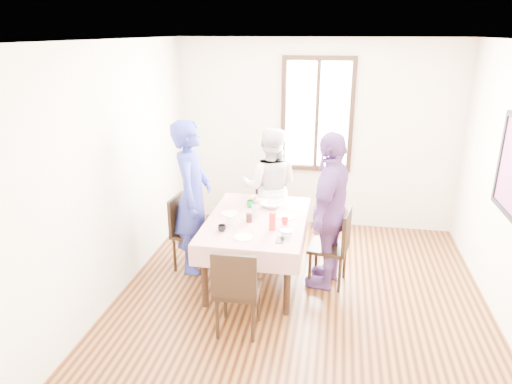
# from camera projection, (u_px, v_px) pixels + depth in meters

# --- Properties ---
(ground) EXTENTS (4.50, 4.50, 0.00)m
(ground) POSITION_uv_depth(u_px,v_px,m) (299.00, 302.00, 4.96)
(ground) COLOR black
(ground) RESTS_ON ground
(back_wall) EXTENTS (4.00, 0.00, 4.00)m
(back_wall) POSITION_uv_depth(u_px,v_px,m) (316.00, 136.00, 6.60)
(back_wall) COLOR beige
(back_wall) RESTS_ON ground
(window_frame) EXTENTS (1.02, 0.06, 1.62)m
(window_frame) POSITION_uv_depth(u_px,v_px,m) (317.00, 115.00, 6.48)
(window_frame) COLOR black
(window_frame) RESTS_ON back_wall
(window_pane) EXTENTS (0.90, 0.02, 1.50)m
(window_pane) POSITION_uv_depth(u_px,v_px,m) (317.00, 115.00, 6.49)
(window_pane) COLOR white
(window_pane) RESTS_ON back_wall
(dining_table) EXTENTS (0.99, 1.47, 0.75)m
(dining_table) POSITION_uv_depth(u_px,v_px,m) (257.00, 249.00, 5.34)
(dining_table) COLOR black
(dining_table) RESTS_ON ground
(tablecloth) EXTENTS (1.11, 1.59, 0.01)m
(tablecloth) POSITION_uv_depth(u_px,v_px,m) (257.00, 219.00, 5.21)
(tablecloth) COLOR #5B0108
(tablecloth) RESTS_ON dining_table
(chair_left) EXTENTS (0.46, 0.46, 0.91)m
(chair_left) POSITION_uv_depth(u_px,v_px,m) (192.00, 233.00, 5.58)
(chair_left) COLOR black
(chair_left) RESTS_ON ground
(chair_right) EXTENTS (0.48, 0.48, 0.91)m
(chair_right) POSITION_uv_depth(u_px,v_px,m) (329.00, 247.00, 5.22)
(chair_right) COLOR black
(chair_right) RESTS_ON ground
(chair_far) EXTENTS (0.46, 0.46, 0.91)m
(chair_far) POSITION_uv_depth(u_px,v_px,m) (270.00, 211.00, 6.25)
(chair_far) COLOR black
(chair_far) RESTS_ON ground
(chair_near) EXTENTS (0.43, 0.43, 0.91)m
(chair_near) POSITION_uv_depth(u_px,v_px,m) (238.00, 289.00, 4.37)
(chair_near) COLOR black
(chair_near) RESTS_ON ground
(person_left) EXTENTS (0.50, 0.71, 1.84)m
(person_left) POSITION_uv_depth(u_px,v_px,m) (192.00, 197.00, 5.42)
(person_left) COLOR navy
(person_left) RESTS_ON ground
(person_far) EXTENTS (0.81, 0.64, 1.61)m
(person_far) POSITION_uv_depth(u_px,v_px,m) (270.00, 187.00, 6.12)
(person_far) COLOR beige
(person_far) RESTS_ON ground
(person_right) EXTENTS (0.69, 1.13, 1.79)m
(person_right) POSITION_uv_depth(u_px,v_px,m) (329.00, 211.00, 5.07)
(person_right) COLOR #603977
(person_right) RESTS_ON ground
(mug_black) EXTENTS (0.10, 0.10, 0.07)m
(mug_black) POSITION_uv_depth(u_px,v_px,m) (222.00, 228.00, 4.87)
(mug_black) COLOR black
(mug_black) RESTS_ON tablecloth
(mug_flag) EXTENTS (0.11, 0.11, 0.08)m
(mug_flag) POSITION_uv_depth(u_px,v_px,m) (285.00, 221.00, 5.04)
(mug_flag) COLOR red
(mug_flag) RESTS_ON tablecloth
(mug_green) EXTENTS (0.14, 0.14, 0.08)m
(mug_green) POSITION_uv_depth(u_px,v_px,m) (251.00, 204.00, 5.54)
(mug_green) COLOR #0C7226
(mug_green) RESTS_ON tablecloth
(serving_bowl) EXTENTS (0.27, 0.27, 0.06)m
(serving_bowl) POSITION_uv_depth(u_px,v_px,m) (271.00, 205.00, 5.54)
(serving_bowl) COLOR white
(serving_bowl) RESTS_ON tablecloth
(juice_carton) EXTENTS (0.06, 0.06, 0.20)m
(juice_carton) POSITION_uv_depth(u_px,v_px,m) (272.00, 221.00, 4.89)
(juice_carton) COLOR red
(juice_carton) RESTS_ON tablecloth
(butter_tub) EXTENTS (0.11, 0.11, 0.05)m
(butter_tub) POSITION_uv_depth(u_px,v_px,m) (286.00, 234.00, 4.76)
(butter_tub) COLOR white
(butter_tub) RESTS_ON tablecloth
(jam_jar) EXTENTS (0.07, 0.07, 0.10)m
(jam_jar) POSITION_uv_depth(u_px,v_px,m) (249.00, 218.00, 5.10)
(jam_jar) COLOR black
(jam_jar) RESTS_ON tablecloth
(drinking_glass) EXTENTS (0.08, 0.08, 0.11)m
(drinking_glass) POSITION_uv_depth(u_px,v_px,m) (231.00, 221.00, 5.01)
(drinking_glass) COLOR silver
(drinking_glass) RESTS_ON tablecloth
(smartphone) EXTENTS (0.08, 0.16, 0.01)m
(smartphone) POSITION_uv_depth(u_px,v_px,m) (280.00, 240.00, 4.67)
(smartphone) COLOR black
(smartphone) RESTS_ON tablecloth
(flower_vase) EXTENTS (0.07, 0.07, 0.15)m
(flower_vase) POSITION_uv_depth(u_px,v_px,m) (255.00, 212.00, 5.22)
(flower_vase) COLOR silver
(flower_vase) RESTS_ON tablecloth
(plate_left) EXTENTS (0.20, 0.20, 0.01)m
(plate_left) POSITION_uv_depth(u_px,v_px,m) (229.00, 213.00, 5.34)
(plate_left) COLOR white
(plate_left) RESTS_ON tablecloth
(plate_right) EXTENTS (0.20, 0.20, 0.01)m
(plate_right) POSITION_uv_depth(u_px,v_px,m) (287.00, 217.00, 5.25)
(plate_right) COLOR white
(plate_right) RESTS_ON tablecloth
(plate_far) EXTENTS (0.20, 0.20, 0.01)m
(plate_far) POSITION_uv_depth(u_px,v_px,m) (264.00, 201.00, 5.73)
(plate_far) COLOR white
(plate_far) RESTS_ON tablecloth
(plate_near) EXTENTS (0.20, 0.20, 0.01)m
(plate_near) POSITION_uv_depth(u_px,v_px,m) (243.00, 237.00, 4.73)
(plate_near) COLOR white
(plate_near) RESTS_ON tablecloth
(butter_lid) EXTENTS (0.12, 0.12, 0.01)m
(butter_lid) POSITION_uv_depth(u_px,v_px,m) (286.00, 231.00, 4.75)
(butter_lid) COLOR blue
(butter_lid) RESTS_ON butter_tub
(flower_bunch) EXTENTS (0.09, 0.09, 0.10)m
(flower_bunch) POSITION_uv_depth(u_px,v_px,m) (255.00, 201.00, 5.18)
(flower_bunch) COLOR yellow
(flower_bunch) RESTS_ON flower_vase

